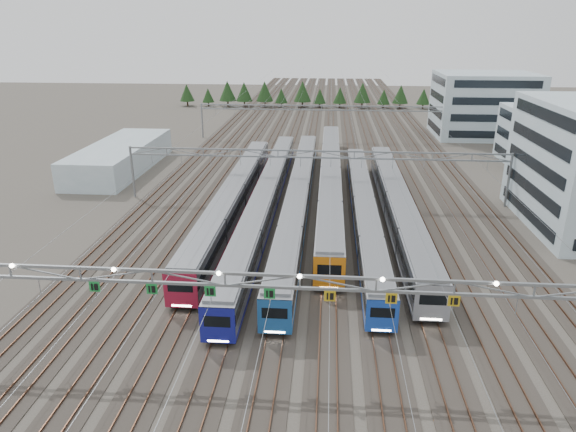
# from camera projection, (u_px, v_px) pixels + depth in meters

# --- Properties ---
(ground) EXTENTS (400.00, 400.00, 0.00)m
(ground) POSITION_uv_depth(u_px,v_px,m) (299.00, 365.00, 40.41)
(ground) COLOR #47423A
(ground) RESTS_ON ground
(track_bed) EXTENTS (54.00, 260.00, 5.42)m
(track_bed) POSITION_uv_depth(u_px,v_px,m) (322.00, 122.00, 133.26)
(track_bed) COLOR #2D2823
(track_bed) RESTS_ON ground
(train_a) EXTENTS (3.20, 55.07, 4.17)m
(train_a) POSITION_uv_depth(u_px,v_px,m) (234.00, 197.00, 72.34)
(train_a) COLOR black
(train_a) RESTS_ON ground
(train_b) EXTENTS (2.99, 66.85, 3.90)m
(train_b) POSITION_uv_depth(u_px,v_px,m) (266.00, 197.00, 72.67)
(train_b) COLOR black
(train_b) RESTS_ON ground
(train_c) EXTENTS (2.95, 66.43, 3.85)m
(train_c) POSITION_uv_depth(u_px,v_px,m) (299.00, 195.00, 73.74)
(train_c) COLOR black
(train_c) RESTS_ON ground
(train_d) EXTENTS (3.19, 67.41, 4.16)m
(train_d) POSITION_uv_depth(u_px,v_px,m) (330.00, 178.00, 81.33)
(train_d) COLOR black
(train_d) RESTS_ON ground
(train_e) EXTENTS (2.79, 55.20, 3.63)m
(train_e) POSITION_uv_depth(u_px,v_px,m) (364.00, 208.00, 68.83)
(train_e) COLOR black
(train_e) RESTS_ON ground
(train_f) EXTENTS (3.19, 52.82, 4.17)m
(train_f) POSITION_uv_depth(u_px,v_px,m) (397.00, 205.00, 69.13)
(train_f) COLOR black
(train_f) RESTS_ON ground
(gantry_near) EXTENTS (56.36, 0.61, 8.08)m
(gantry_near) POSITION_uv_depth(u_px,v_px,m) (299.00, 285.00, 37.83)
(gantry_near) COLOR gray
(gantry_near) RESTS_ON ground
(gantry_mid) EXTENTS (56.36, 0.36, 8.00)m
(gantry_mid) POSITION_uv_depth(u_px,v_px,m) (316.00, 160.00, 75.53)
(gantry_mid) COLOR gray
(gantry_mid) RESTS_ON ground
(gantry_far) EXTENTS (56.36, 0.36, 8.00)m
(gantry_far) POSITION_uv_depth(u_px,v_px,m) (322.00, 112.00, 117.54)
(gantry_far) COLOR gray
(gantry_far) RESTS_ON ground
(depot_bldg_mid) EXTENTS (14.00, 16.00, 10.63)m
(depot_bldg_mid) POSITION_uv_depth(u_px,v_px,m) (547.00, 137.00, 96.24)
(depot_bldg_mid) COLOR #ACC3CD
(depot_bldg_mid) RESTS_ON ground
(depot_bldg_north) EXTENTS (22.00, 18.00, 14.68)m
(depot_bldg_north) POSITION_uv_depth(u_px,v_px,m) (483.00, 105.00, 121.38)
(depot_bldg_north) COLOR #ACC3CD
(depot_bldg_north) RESTS_ON ground
(west_shed) EXTENTS (10.00, 30.00, 4.73)m
(west_shed) POSITION_uv_depth(u_px,v_px,m) (121.00, 157.00, 94.14)
(west_shed) COLOR #ACC3CD
(west_shed) RESTS_ON ground
(treeline) EXTENTS (100.10, 5.60, 7.02)m
(treeline) POSITION_uv_depth(u_px,v_px,m) (331.00, 94.00, 163.96)
(treeline) COLOR #332114
(treeline) RESTS_ON ground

